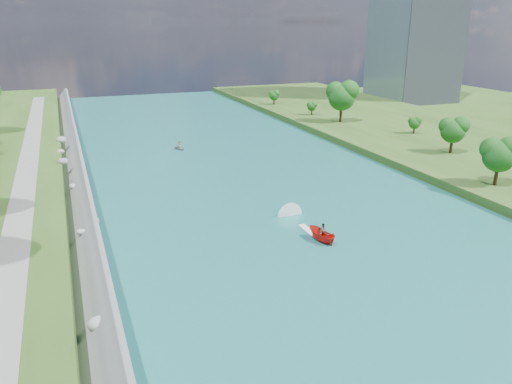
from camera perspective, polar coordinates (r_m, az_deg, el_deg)
name	(u,v)px	position (r m, az deg, el deg)	size (l,w,h in m)	color
ground	(336,259)	(56.56, 9.10, -7.53)	(260.00, 260.00, 0.00)	#2D5119
river_water	(267,201)	(73.02, 1.27, -1.04)	(55.00, 240.00, 0.10)	#1B6869
riprap_bank	(80,216)	(66.41, -19.42, -2.63)	(4.84, 236.00, 4.50)	slate
riverside_path	(21,207)	(67.16, -25.28, -1.56)	(3.00, 200.00, 0.10)	gray
office_tower	(418,5)	(176.15, 18.03, 19.68)	(22.00, 22.00, 60.00)	gray
trees_east	(495,146)	(87.10, 25.69, 4.81)	(15.92, 137.06, 11.79)	#155015
motorboat	(316,231)	(61.31, 6.86, -4.45)	(3.60, 19.01, 1.98)	red
raft	(180,148)	(103.84, -8.72, 5.05)	(2.94, 3.47, 1.71)	gray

